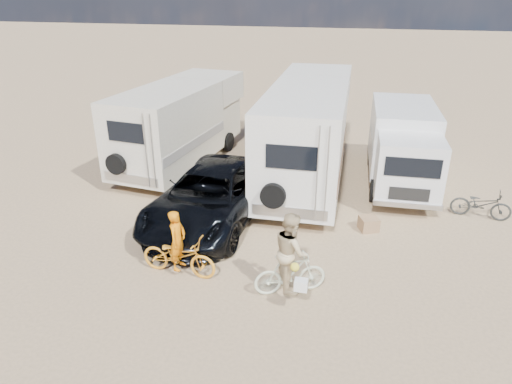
% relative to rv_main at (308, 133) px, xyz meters
% --- Properties ---
extents(ground, '(140.00, 140.00, 0.00)m').
position_rel_rv_main_xyz_m(ground, '(-0.27, -6.71, -1.73)').
color(ground, tan).
rests_on(ground, ground).
extents(rv_main, '(2.63, 8.74, 3.45)m').
position_rel_rv_main_xyz_m(rv_main, '(0.00, 0.00, 0.00)').
color(rv_main, silver).
rests_on(rv_main, ground).
extents(rv_left, '(3.28, 7.19, 3.13)m').
position_rel_rv_main_xyz_m(rv_left, '(-5.01, 0.37, -0.16)').
color(rv_left, beige).
rests_on(rv_left, ground).
extents(box_truck, '(2.27, 5.77, 2.65)m').
position_rel_rv_main_xyz_m(box_truck, '(3.32, 0.21, -0.40)').
color(box_truck, silver).
rests_on(box_truck, ground).
extents(dark_suv, '(3.15, 6.04, 1.62)m').
position_rel_rv_main_xyz_m(dark_suv, '(-2.37, -4.01, -0.91)').
color(dark_suv, black).
rests_on(dark_suv, ground).
extents(bike_man, '(2.00, 0.85, 1.02)m').
position_rel_rv_main_xyz_m(bike_man, '(-2.28, -6.91, -1.22)').
color(bike_man, orange).
rests_on(bike_man, ground).
extents(bike_woman, '(1.75, 1.14, 1.02)m').
position_rel_rv_main_xyz_m(bike_woman, '(0.50, -7.06, -1.21)').
color(bike_woman, beige).
rests_on(bike_woman, ground).
extents(rider_man, '(0.42, 0.60, 1.55)m').
position_rel_rv_main_xyz_m(rider_man, '(-2.28, -6.91, -0.95)').
color(rider_man, orange).
rests_on(rider_man, ground).
extents(rider_woman, '(1.02, 1.12, 1.88)m').
position_rel_rv_main_xyz_m(rider_woman, '(0.50, -7.06, -0.79)').
color(rider_woman, tan).
rests_on(rider_woman, ground).
extents(bike_parked, '(1.80, 0.85, 0.91)m').
position_rel_rv_main_xyz_m(bike_parked, '(5.60, -2.01, -1.27)').
color(bike_parked, '#272926').
rests_on(bike_parked, ground).
extents(cooler, '(0.53, 0.41, 0.40)m').
position_rel_rv_main_xyz_m(cooler, '(-2.75, -2.87, -1.52)').
color(cooler, '#285689').
rests_on(cooler, ground).
extents(crate, '(0.65, 0.65, 0.40)m').
position_rel_rv_main_xyz_m(crate, '(2.28, -3.58, -1.52)').
color(crate, '#886545').
rests_on(crate, ground).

